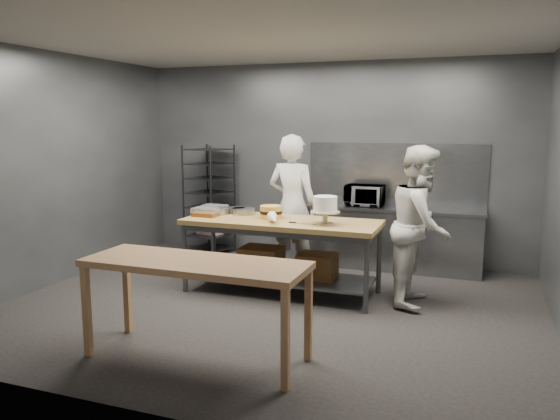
% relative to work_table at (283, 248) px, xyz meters
% --- Properties ---
extents(ground, '(6.00, 6.00, 0.00)m').
position_rel_work_table_xyz_m(ground, '(0.06, -0.55, -0.57)').
color(ground, black).
rests_on(ground, ground).
extents(back_wall, '(6.00, 0.04, 3.00)m').
position_rel_work_table_xyz_m(back_wall, '(0.06, 1.95, 0.93)').
color(back_wall, '#4C4F54').
rests_on(back_wall, ground).
extents(work_table, '(2.40, 0.90, 0.92)m').
position_rel_work_table_xyz_m(work_table, '(0.00, 0.00, 0.00)').
color(work_table, olive).
rests_on(work_table, ground).
extents(near_counter, '(2.00, 0.70, 0.90)m').
position_rel_work_table_xyz_m(near_counter, '(-0.06, -2.08, 0.24)').
color(near_counter, brown).
rests_on(near_counter, ground).
extents(back_counter, '(2.60, 0.60, 0.90)m').
position_rel_work_table_xyz_m(back_counter, '(1.06, 1.63, -0.12)').
color(back_counter, slate).
rests_on(back_counter, ground).
extents(splashback_panel, '(2.60, 0.02, 0.90)m').
position_rel_work_table_xyz_m(splashback_panel, '(1.06, 1.93, 0.78)').
color(splashback_panel, slate).
rests_on(splashback_panel, back_counter).
extents(speed_rack, '(0.71, 0.75, 1.75)m').
position_rel_work_table_xyz_m(speed_rack, '(-1.82, 1.55, 0.28)').
color(speed_rack, black).
rests_on(speed_rack, ground).
extents(chef_behind, '(0.77, 0.56, 1.95)m').
position_rel_work_table_xyz_m(chef_behind, '(-0.14, 0.76, 0.40)').
color(chef_behind, silver).
rests_on(chef_behind, ground).
extents(chef_right, '(0.74, 0.93, 1.85)m').
position_rel_work_table_xyz_m(chef_right, '(1.63, 0.18, 0.35)').
color(chef_right, silver).
rests_on(chef_right, ground).
extents(microwave, '(0.54, 0.37, 0.30)m').
position_rel_work_table_xyz_m(microwave, '(0.67, 1.63, 0.48)').
color(microwave, black).
rests_on(microwave, back_counter).
extents(frosted_cake_stand, '(0.34, 0.34, 0.33)m').
position_rel_work_table_xyz_m(frosted_cake_stand, '(0.57, -0.12, 0.57)').
color(frosted_cake_stand, '#B4A990').
rests_on(frosted_cake_stand, work_table).
extents(layer_cake, '(0.28, 0.28, 0.16)m').
position_rel_work_table_xyz_m(layer_cake, '(-0.17, 0.05, 0.43)').
color(layer_cake, gold).
rests_on(layer_cake, work_table).
extents(cake_pans, '(0.69, 0.38, 0.07)m').
position_rel_work_table_xyz_m(cake_pans, '(-0.84, 0.21, 0.39)').
color(cake_pans, gray).
rests_on(cake_pans, work_table).
extents(piping_bag, '(0.28, 0.39, 0.12)m').
position_rel_work_table_xyz_m(piping_bag, '(-0.01, -0.29, 0.41)').
color(piping_bag, white).
rests_on(piping_bag, work_table).
extents(offset_spatula, '(0.36, 0.02, 0.02)m').
position_rel_work_table_xyz_m(offset_spatula, '(0.27, -0.16, 0.35)').
color(offset_spatula, slate).
rests_on(offset_spatula, work_table).
extents(pastry_clamshells, '(0.31, 0.46, 0.11)m').
position_rel_work_table_xyz_m(pastry_clamshells, '(-1.01, 0.02, 0.40)').
color(pastry_clamshells, brown).
rests_on(pastry_clamshells, work_table).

